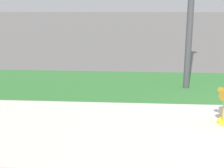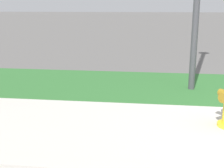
{
  "view_description": "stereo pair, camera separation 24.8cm",
  "coord_description": "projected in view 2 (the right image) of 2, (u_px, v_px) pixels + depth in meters",
  "views": [
    {
      "loc": [
        -2.85,
        -3.51,
        1.46
      ],
      "look_at": [
        -3.15,
        0.65,
        0.4
      ],
      "focal_mm": 50.0,
      "sensor_mm": 36.0,
      "label": 1
    },
    {
      "loc": [
        -2.6,
        -3.48,
        1.46
      ],
      "look_at": [
        -3.15,
        0.65,
        0.4
      ],
      "focal_mm": 50.0,
      "sensor_mm": 36.0,
      "label": 2
    }
  ],
  "objects": []
}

